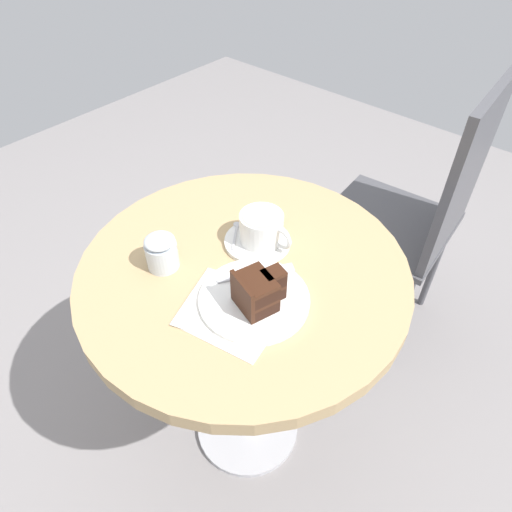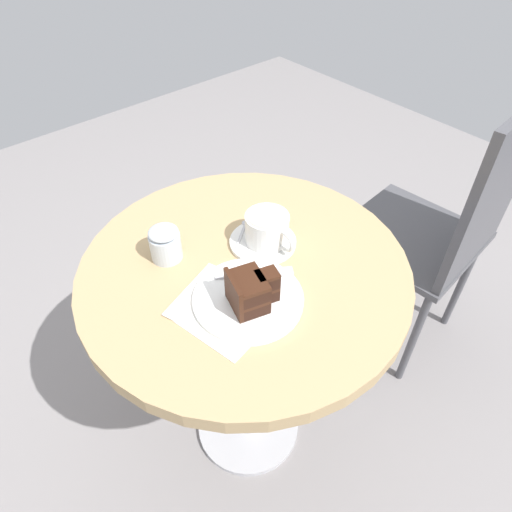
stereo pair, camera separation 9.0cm
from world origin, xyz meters
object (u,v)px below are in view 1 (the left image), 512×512
at_px(saucer, 258,241).
at_px(cake_slice, 258,291).
at_px(sugar_pot, 161,252).
at_px(coffee_cup, 262,227).
at_px(teaspoon, 236,232).
at_px(fork, 266,273).
at_px(cake_plate, 254,299).
at_px(cafe_chair, 422,208).
at_px(napkin, 232,309).

relative_size(saucer, cake_slice, 1.42).
xyz_separation_m(cake_slice, sugar_pot, (-0.22, -0.04, -0.01)).
bearing_deg(coffee_cup, sugar_pot, -119.83).
height_order(saucer, coffee_cup, coffee_cup).
distance_m(coffee_cup, cake_slice, 0.18).
height_order(teaspoon, fork, fork).
relative_size(cake_plate, cafe_chair, 0.23).
distance_m(coffee_cup, napkin, 0.20).
bearing_deg(coffee_cup, teaspoon, -162.12).
bearing_deg(coffee_cup, cafe_chair, 76.76).
relative_size(cake_plate, sugar_pot, 2.74).
height_order(cake_plate, cake_slice, cake_slice).
relative_size(teaspoon, cake_slice, 0.78).
bearing_deg(cafe_chair, coffee_cup, -18.27).
xyz_separation_m(coffee_cup, cafe_chair, (0.14, 0.57, -0.21)).
bearing_deg(coffee_cup, napkin, -66.08).
xyz_separation_m(cake_plate, sugar_pot, (-0.20, -0.05, 0.03)).
bearing_deg(teaspoon, cake_plate, -163.10).
bearing_deg(napkin, sugar_pot, -178.19).
distance_m(cake_plate, cake_slice, 0.04).
xyz_separation_m(cake_slice, cafe_chair, (0.02, 0.72, -0.22)).
distance_m(teaspoon, cafe_chair, 0.65).
xyz_separation_m(coffee_cup, cake_slice, (0.11, -0.14, 0.00)).
bearing_deg(napkin, cake_slice, 47.31).
distance_m(cake_plate, napkin, 0.05).
distance_m(coffee_cup, sugar_pot, 0.21).
xyz_separation_m(saucer, cake_plate, (0.10, -0.13, 0.00)).
bearing_deg(cake_plate, teaspoon, 142.87).
relative_size(teaspoon, fork, 0.58).
bearing_deg(cake_slice, teaspoon, 143.76).
relative_size(saucer, napkin, 0.65).
distance_m(saucer, cafe_chair, 0.62).
relative_size(cake_plate, cake_slice, 2.08).
distance_m(teaspoon, fork, 0.14).
bearing_deg(cake_plate, cafe_chair, 86.96).
relative_size(teaspoon, cafe_chair, 0.09).
bearing_deg(fork, sugar_pot, 155.79).
bearing_deg(cake_slice, saucer, 130.95).
bearing_deg(napkin, saucer, 116.56).
xyz_separation_m(cake_plate, napkin, (-0.02, -0.04, -0.00)).
bearing_deg(coffee_cup, saucer, -135.04).
bearing_deg(saucer, cake_plate, -51.29).
height_order(cake_plate, sugar_pot, sugar_pot).
bearing_deg(cake_slice, napkin, -132.69).
height_order(teaspoon, napkin, teaspoon).
relative_size(cake_slice, sugar_pot, 1.32).
bearing_deg(cake_plate, coffee_cup, 125.47).
distance_m(teaspoon, napkin, 0.21).
bearing_deg(fork, cake_slice, -116.29).
relative_size(coffee_cup, cafe_chair, 0.14).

